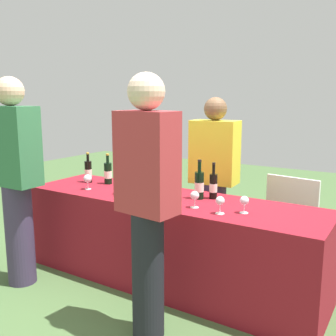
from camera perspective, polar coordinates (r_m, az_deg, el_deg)
The scene contains 16 objects.
ground_plane at distance 3.55m, azimuth 0.00°, elevation -16.15°, with size 12.00×12.00×0.00m, color #476638.
tasting_table at distance 3.40m, azimuth 0.00°, elevation -10.45°, with size 2.62×0.72×0.75m, color maroon.
wine_bottle_0 at distance 3.90m, azimuth -11.54°, elevation -0.49°, with size 0.07×0.07×0.30m.
wine_bottle_1 at distance 3.81m, azimuth -8.74°, elevation -0.72°, with size 0.07×0.07×0.30m.
wine_bottle_2 at distance 3.22m, azimuth 4.58°, elevation -2.48°, with size 0.08×0.08×0.33m.
wine_bottle_3 at distance 3.24m, azimuth 6.62°, elevation -2.61°, with size 0.07×0.07×0.30m.
wine_glass_0 at distance 3.61m, azimuth -11.63°, elevation -1.58°, with size 0.07×0.07×0.14m.
wine_glass_1 at distance 3.39m, azimuth -6.96°, elevation -2.16°, with size 0.07×0.07×0.14m.
wine_glass_2 at distance 3.23m, azimuth -2.65°, elevation -2.81°, with size 0.07×0.07×0.14m.
wine_glass_3 at distance 2.97m, azimuth 3.91°, elevation -4.13°, with size 0.07×0.07×0.13m.
wine_glass_4 at distance 2.83m, azimuth 7.60°, elevation -4.87°, with size 0.07×0.07×0.13m.
wine_glass_5 at distance 2.88m, azimuth 11.07°, elevation -4.79°, with size 0.07×0.07×0.13m.
server_pouring at distance 3.71m, azimuth 6.72°, elevation -1.24°, with size 0.44×0.26×1.58m.
guest_0 at distance 3.47m, azimuth -21.35°, elevation -0.98°, with size 0.43×0.25×1.74m.
guest_1 at distance 2.49m, azimuth -3.05°, elevation -4.39°, with size 0.41×0.25×1.73m.
menu_board at distance 3.90m, azimuth 17.43°, elevation -7.41°, with size 0.51×0.03×0.85m, color white.
Camera 1 is at (1.69, -2.69, 1.59)m, focal length 41.82 mm.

